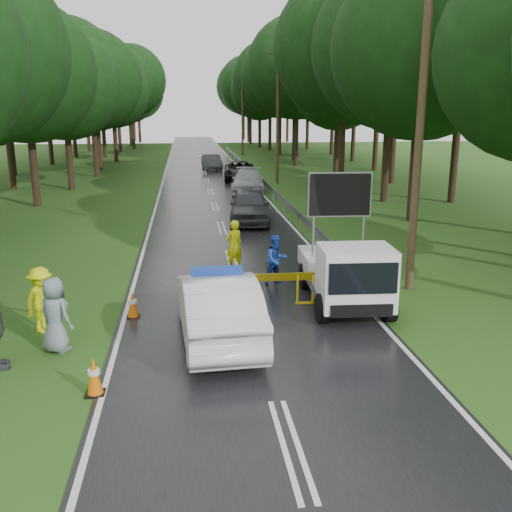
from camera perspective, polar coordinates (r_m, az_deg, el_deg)
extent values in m
plane|color=#284C15|center=(15.33, -0.57, -6.32)|extent=(160.00, 160.00, 0.00)
cube|color=black|center=(44.60, -4.95, 7.50)|extent=(7.00, 140.00, 0.02)
cylinder|color=gray|center=(16.03, 12.73, -4.42)|extent=(0.12, 0.12, 0.70)
cube|color=gray|center=(44.82, -0.18, 8.28)|extent=(0.05, 60.00, 0.30)
cylinder|color=#40331D|center=(17.61, 16.10, 12.50)|extent=(0.24, 0.24, 10.00)
cylinder|color=#40331D|center=(42.78, 2.20, 13.94)|extent=(0.24, 0.24, 10.00)
cube|color=#40331D|center=(42.94, 2.25, 19.55)|extent=(1.40, 0.08, 0.08)
cylinder|color=#40331D|center=(68.57, -1.36, 14.19)|extent=(0.24, 0.24, 10.00)
cube|color=#40331D|center=(68.67, -1.39, 17.69)|extent=(1.40, 0.08, 0.08)
imported|color=silver|center=(13.85, -3.86, -5.07)|extent=(2.04, 5.07, 1.64)
cube|color=#1938A5|center=(13.57, -3.93, -1.49)|extent=(1.25, 0.42, 0.16)
cube|color=gray|center=(16.93, 8.48, -2.59)|extent=(2.09, 4.05, 0.24)
cube|color=white|center=(17.71, 7.87, -0.53)|extent=(2.09, 2.36, 0.52)
cube|color=white|center=(15.16, 9.93, -2.09)|extent=(1.96, 1.60, 1.60)
cube|color=black|center=(14.39, 10.69, -2.24)|extent=(1.74, 0.13, 0.80)
cube|color=black|center=(16.92, 8.38, 6.09)|extent=(1.79, 0.21, 1.23)
cylinder|color=black|center=(15.04, 6.64, -5.23)|extent=(0.30, 0.80, 0.79)
cylinder|color=black|center=(15.47, 13.20, -4.97)|extent=(0.30, 0.80, 0.79)
cylinder|color=black|center=(17.87, 4.88, -1.97)|extent=(0.30, 0.80, 0.79)
cylinder|color=black|center=(18.23, 10.46, -1.83)|extent=(0.30, 0.80, 0.79)
cube|color=yellow|center=(16.11, -2.08, -3.60)|extent=(0.05, 0.05, 0.89)
cube|color=yellow|center=(16.14, -0.50, -3.56)|extent=(0.05, 0.05, 0.89)
cube|color=yellow|center=(16.32, 4.16, -3.39)|extent=(0.05, 0.05, 0.89)
cube|color=yellow|center=(16.40, 5.69, -3.34)|extent=(0.05, 0.05, 0.89)
cube|color=#F2CC00|center=(16.10, 1.85, -2.12)|extent=(2.31, 0.08, 0.22)
imported|color=#F2FC0D|center=(19.63, -2.21, 1.06)|extent=(0.76, 0.66, 1.77)
imported|color=#183CA2|center=(18.07, 2.05, -0.39)|extent=(0.95, 0.85, 1.61)
imported|color=#DCE80C|center=(15.23, -20.67, -4.11)|extent=(0.99, 1.24, 1.67)
imported|color=gray|center=(13.88, -19.46, -5.57)|extent=(1.03, 0.96, 1.78)
imported|color=#383A3F|center=(28.03, -0.64, 5.01)|extent=(2.38, 4.92, 1.62)
imported|color=#ABAFB4|center=(38.33, -0.80, 7.51)|extent=(2.73, 5.39, 1.50)
imported|color=black|center=(45.05, -1.64, 8.52)|extent=(2.78, 5.32, 1.43)
imported|color=#383A3F|center=(52.89, -4.44, 9.34)|extent=(1.85, 4.27, 1.37)
cube|color=black|center=(11.98, -15.76, -13.09)|extent=(0.38, 0.38, 0.03)
cone|color=orange|center=(11.80, -15.89, -11.38)|extent=(0.31, 0.31, 0.79)
cube|color=black|center=(15.41, -1.46, -6.15)|extent=(0.34, 0.34, 0.03)
cone|color=orange|center=(15.29, -1.47, -4.90)|extent=(0.28, 0.28, 0.70)
cube|color=black|center=(20.20, 1.49, -1.09)|extent=(0.35, 0.35, 0.03)
cone|color=orange|center=(20.10, 1.50, -0.09)|extent=(0.29, 0.29, 0.72)
cube|color=black|center=(15.78, -12.15, -5.98)|extent=(0.36, 0.36, 0.03)
cone|color=orange|center=(15.66, -12.23, -4.70)|extent=(0.29, 0.29, 0.73)
cube|color=black|center=(18.06, 9.75, -3.22)|extent=(0.34, 0.34, 0.03)
cone|color=orange|center=(17.95, 9.80, -2.12)|extent=(0.28, 0.28, 0.71)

